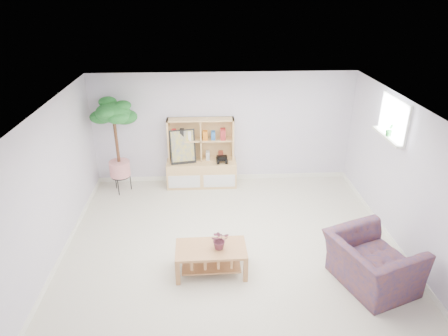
{
  "coord_description": "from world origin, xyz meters",
  "views": [
    {
      "loc": [
        -0.4,
        -5.54,
        4.04
      ],
      "look_at": [
        -0.08,
        0.64,
        1.14
      ],
      "focal_mm": 32.0,
      "sensor_mm": 36.0,
      "label": 1
    }
  ],
  "objects_px": {
    "armchair": "(372,260)",
    "coffee_table": "(211,260)",
    "floor_tree": "(117,147)",
    "storage_unit": "(201,154)"
  },
  "relations": [
    {
      "from": "armchair",
      "to": "coffee_table",
      "type": "bearing_deg",
      "value": 59.92
    },
    {
      "from": "coffee_table",
      "to": "floor_tree",
      "type": "bearing_deg",
      "value": 123.04
    },
    {
      "from": "storage_unit",
      "to": "coffee_table",
      "type": "bearing_deg",
      "value": -87.3
    },
    {
      "from": "storage_unit",
      "to": "armchair",
      "type": "bearing_deg",
      "value": -53.43
    },
    {
      "from": "storage_unit",
      "to": "coffee_table",
      "type": "xyz_separation_m",
      "value": [
        0.14,
        -2.89,
        -0.52
      ]
    },
    {
      "from": "storage_unit",
      "to": "armchair",
      "type": "xyz_separation_m",
      "value": [
        2.44,
        -3.29,
        -0.31
      ]
    },
    {
      "from": "coffee_table",
      "to": "floor_tree",
      "type": "relative_size",
      "value": 0.53
    },
    {
      "from": "storage_unit",
      "to": "armchair",
      "type": "distance_m",
      "value": 4.1
    },
    {
      "from": "coffee_table",
      "to": "floor_tree",
      "type": "distance_m",
      "value": 3.35
    },
    {
      "from": "storage_unit",
      "to": "coffee_table",
      "type": "height_order",
      "value": "storage_unit"
    }
  ]
}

